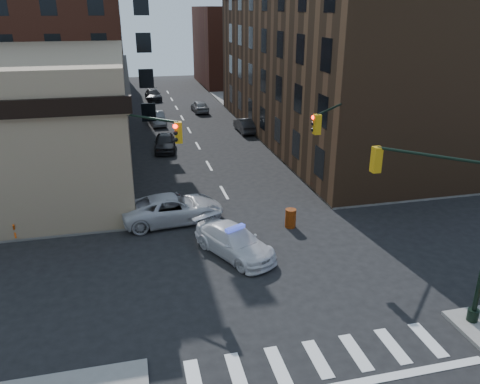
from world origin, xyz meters
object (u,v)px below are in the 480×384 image
pickup (173,208)px  pedestrian_b (72,216)px  parked_car_wfar (157,118)px  barrel_bank (185,208)px  parked_car_wnear (165,142)px  barrel_road (291,218)px  pedestrian_a (82,213)px  parked_car_enear (246,125)px  barricade_nw_a (117,208)px  police_car (234,242)px

pickup → pedestrian_b: pedestrian_b is taller
parked_car_wfar → barrel_bank: parked_car_wfar is taller
parked_car_wnear → pedestrian_b: pedestrian_b is taller
barrel_road → barrel_bank: 6.46m
pedestrian_a → pedestrian_b: pedestrian_a is taller
parked_car_wnear → barrel_bank: bearing=-84.2°
parked_car_enear → barrel_road: bearing=81.5°
parked_car_wnear → pedestrian_b: bearing=-107.1°
pickup → barrel_road: 6.91m
parked_car_wnear → pedestrian_a: 16.01m
pedestrian_a → barrel_bank: 5.95m
parked_car_wnear → pickup: bearing=-87.3°
parked_car_wfar → barricade_nw_a: (-4.08, -23.67, -0.12)m
pickup → barrel_bank: (0.81, 0.72, -0.35)m
pickup → barrel_road: size_ratio=5.42×
parked_car_wfar → barrel_bank: (-0.04, -24.38, -0.23)m
pickup → barrel_bank: bearing=-53.5°
parked_car_wnear → pedestrian_a: (-5.91, -14.88, 0.26)m
police_car → barrel_road: bearing=5.4°
pedestrian_a → barrel_bank: bearing=32.8°
pedestrian_b → parked_car_wnear: bearing=52.6°
parked_car_wnear → parked_car_wfar: bearing=95.7°
pedestrian_b → police_car: bearing=-43.4°
parked_car_wfar → parked_car_enear: bearing=-37.0°
police_car → parked_car_wnear: (-1.82, 19.74, 0.02)m
parked_car_enear → barricade_nw_a: 22.24m
pickup → parked_car_wfar: bearing=-7.2°
pickup → parked_car_wfar: 25.11m
parked_car_wfar → barrel_road: bearing=-83.3°
parked_car_wnear → barrel_bank: size_ratio=4.65×
parked_car_wfar → pedestrian_b: bearing=-109.3°
parked_car_enear → pedestrian_a: (-14.45, -19.63, 0.28)m
barricade_nw_a → pedestrian_b: bearing=-139.8°
parked_car_wfar → parked_car_enear: size_ratio=0.96×
parked_car_enear → pedestrian_b: 24.92m
police_car → pickup: pickup is taller
pickup → pedestrian_a: size_ratio=3.46×
parked_car_wnear → parked_car_wfar: parked_car_wnear is taller
police_car → parked_car_wnear: 19.83m
pedestrian_a → barricade_nw_a: bearing=62.0°
parked_car_wfar → parked_car_enear: (8.51, -5.34, 0.03)m
pickup → parked_car_enear: pickup is taller
parked_car_wfar → parked_car_enear: 10.05m
pedestrian_a → barrel_road: pedestrian_a is taller
barrel_road → parked_car_wfar: bearing=101.6°
parked_car_wnear → barricade_nw_a: parked_car_wnear is taller
barricade_nw_a → barrel_road: bearing=-14.6°
parked_car_wnear → barrel_road: size_ratio=4.02×
parked_car_wnear → barrel_road: parked_car_wnear is taller
pickup → parked_car_wnear: bearing=-8.4°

